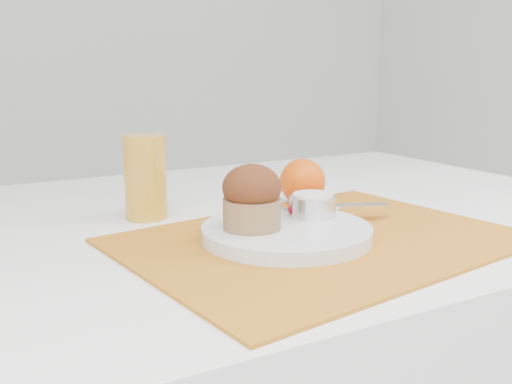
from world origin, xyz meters
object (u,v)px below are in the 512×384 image
orange (302,182)px  muffin (252,198)px  plate (286,232)px  juice_glass (145,177)px

orange → muffin: 0.24m
orange → plate: bearing=-128.9°
juice_glass → muffin: size_ratio=1.31×
muffin → juice_glass: bearing=111.2°
plate → muffin: size_ratio=2.30×
juice_glass → orange: bearing=-8.2°
orange → juice_glass: size_ratio=0.60×
orange → muffin: (-0.18, -0.15, 0.02)m
plate → orange: 0.21m
orange → muffin: bearing=-139.1°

